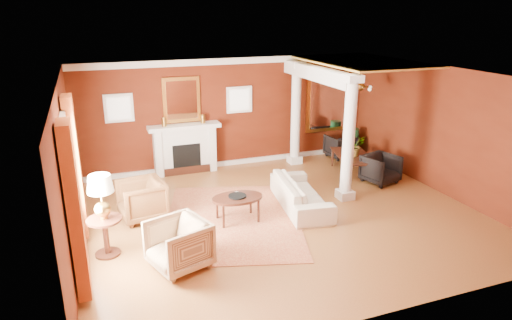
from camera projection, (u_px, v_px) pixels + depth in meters
name	position (u px, v px, depth m)	size (l,w,h in m)	color
ground	(281.00, 215.00, 9.54)	(8.00, 8.00, 0.00)	brown
room_shell	(283.00, 121.00, 8.90)	(8.04, 7.04, 2.92)	#541B0B
fireplace	(185.00, 149.00, 11.85)	(1.85, 0.42, 1.29)	silver
overmantel_mirror	(182.00, 100.00, 11.58)	(0.95, 0.07, 1.15)	gold
flank_window_left	(119.00, 108.00, 11.10)	(0.70, 0.07, 0.70)	silver
flank_window_right	(239.00, 100.00, 12.13)	(0.70, 0.07, 0.70)	silver
left_window	(74.00, 186.00, 7.26)	(0.21, 2.55, 2.60)	white
column_front	(349.00, 138.00, 9.92)	(0.36, 0.36, 2.80)	silver
column_back	(296.00, 113.00, 12.32)	(0.36, 0.36, 2.80)	silver
header_beam	(317.00, 74.00, 10.96)	(0.30, 3.20, 0.32)	silver
amber_ceiling	(362.00, 62.00, 11.13)	(2.30, 3.40, 0.04)	gold
dining_mirror	(327.00, 102.00, 13.08)	(1.30, 0.07, 1.70)	gold
chandelier	(361.00, 87.00, 11.39)	(0.60, 0.62, 0.75)	olive
crown_trim	(230.00, 61.00, 11.72)	(8.00, 0.08, 0.16)	silver
base_trim	(232.00, 163.00, 12.59)	(8.00, 0.08, 0.12)	silver
rug	(233.00, 219.00, 9.32)	(2.68, 3.57, 0.01)	maroon
sofa	(301.00, 189.00, 9.80)	(2.14, 0.62, 0.84)	beige
armchair_leopard	(141.00, 198.00, 9.26)	(0.87, 0.81, 0.89)	black
armchair_stripe	(178.00, 242.00, 7.49)	(0.88, 0.83, 0.91)	#CAB087
coffee_table	(237.00, 199.00, 9.14)	(1.04, 1.04, 0.53)	black
coffee_book	(235.00, 190.00, 9.13)	(0.17, 0.02, 0.24)	black
side_table	(102.00, 202.00, 7.70)	(0.59, 0.59, 1.48)	black
dining_table	(353.00, 159.00, 11.77)	(1.49, 0.52, 0.83)	black
dining_chair_near	(381.00, 168.00, 11.21)	(0.75, 0.70, 0.77)	black
dining_chair_far	(340.00, 145.00, 13.13)	(0.71, 0.67, 0.74)	black
green_urn	(352.00, 146.00, 13.18)	(0.36, 0.36, 0.86)	#144020
potted_plant	(355.00, 136.00, 11.50)	(0.48, 0.54, 0.42)	#26591E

